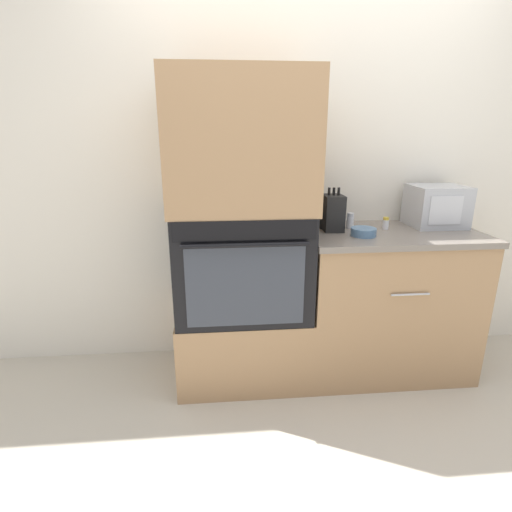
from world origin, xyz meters
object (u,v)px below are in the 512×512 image
Objects in this scene: bowl at (364,232)px; condiment_jar_near at (386,223)px; knife_block at (333,213)px; condiment_jar_mid at (350,221)px; wall_oven at (242,261)px; microwave at (436,206)px.

condiment_jar_near reaches higher than bowl.
knife_block is 2.71× the size of condiment_jar_mid.
wall_oven is 2.37× the size of microwave.
bowl is 0.25m from condiment_jar_near.
microwave is at bearing 5.63° from wall_oven.
condiment_jar_near is (0.89, 0.06, 0.20)m from wall_oven.
microwave is at bearing 21.63° from bowl.
wall_oven is at bearing -171.45° from condiment_jar_mid.
wall_oven is 0.73m from bowl.
condiment_jar_mid is at bearing 18.89° from knife_block.
bowl is 0.20m from condiment_jar_mid.
condiment_jar_near is at bearing -169.94° from microwave.
condiment_jar_mid reaches higher than condiment_jar_near.
wall_oven is at bearing 172.44° from bowl.
knife_block is at bearing -161.11° from condiment_jar_mid.
knife_block is at bearing -174.74° from microwave.
microwave is at bearing 10.06° from condiment_jar_near.
microwave is 0.57m from condiment_jar_mid.
microwave reaches higher than condiment_jar_mid.
microwave is 2.25× the size of bowl.
condiment_jar_near is at bearing 3.88° from wall_oven.
condiment_jar_mid is at bearing -177.95° from microwave.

